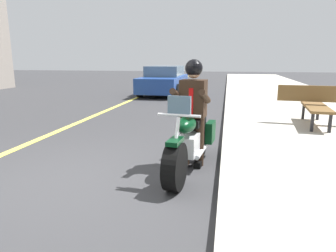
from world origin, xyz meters
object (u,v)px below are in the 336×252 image
object	(u,v)px
bench_sidewalk	(316,102)
car_silver	(164,80)
motorcycle_main	(190,142)
rider_main	(193,104)

from	to	relation	value
bench_sidewalk	car_silver	bearing A→B (deg)	-143.36
motorcycle_main	rider_main	distance (m)	0.61
motorcycle_main	car_silver	bearing A→B (deg)	-166.07
motorcycle_main	car_silver	world-z (taller)	car_silver
car_silver	bench_sidewalk	size ratio (longest dim) A/B	2.50
car_silver	bench_sidewalk	world-z (taller)	car_silver
motorcycle_main	bench_sidewalk	distance (m)	4.27
car_silver	bench_sidewalk	xyz separation A→B (m)	(7.11, 5.28, 0.02)
car_silver	motorcycle_main	bearing A→B (deg)	13.93
rider_main	car_silver	xyz separation A→B (m)	(-10.21, -2.60, -0.35)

